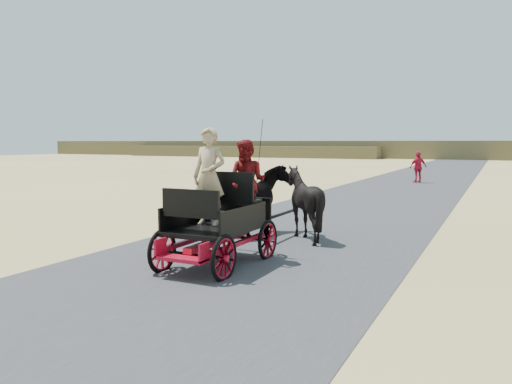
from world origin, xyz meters
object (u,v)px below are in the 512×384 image
at_px(carriage, 218,245).
at_px(horse_right, 304,203).
at_px(horse_left, 261,200).
at_px(pedestrian, 418,167).

distance_m(carriage, horse_right, 3.09).
relative_size(horse_left, horse_right, 1.18).
height_order(horse_left, horse_right, horse_right).
distance_m(carriage, pedestrian, 20.81).
relative_size(carriage, pedestrian, 1.39).
xyz_separation_m(horse_left, pedestrian, (1.10, 17.79, 0.02)).
relative_size(horse_left, pedestrian, 1.16).
xyz_separation_m(horse_left, horse_right, (1.10, 0.00, 0.00)).
xyz_separation_m(horse_right, pedestrian, (-0.00, 17.79, 0.01)).
bearing_deg(horse_left, horse_right, -180.00).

